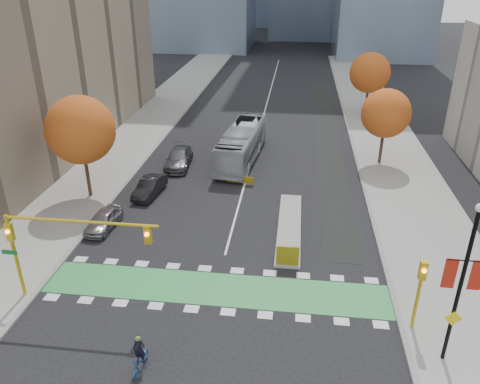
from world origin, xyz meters
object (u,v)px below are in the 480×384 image
(tree_west, at_px, (81,130))
(banner_lamppost, at_px, (462,280))
(traffic_signal_east, at_px, (420,285))
(tree_east_far, at_px, (370,73))
(parked_car_c, at_px, (179,158))
(traffic_signal_west, at_px, (57,238))
(parked_car_a, at_px, (103,220))
(hazard_board, at_px, (288,256))
(bus, at_px, (241,144))
(tree_east_near, at_px, (386,113))
(parked_car_b, at_px, (150,187))
(cyclist, at_px, (140,358))

(tree_west, height_order, banner_lamppost, banner_lamppost)
(traffic_signal_east, distance_m, banner_lamppost, 2.92)
(tree_east_far, bearing_deg, parked_car_c, -135.24)
(traffic_signal_east, xyz_separation_m, parked_car_c, (-17.00, 19.67, -1.97))
(banner_lamppost, bearing_deg, parked_car_c, 129.72)
(traffic_signal_west, distance_m, parked_car_a, 8.62)
(tree_west, relative_size, tree_east_far, 1.08)
(hazard_board, bearing_deg, tree_west, 154.01)
(bus, bearing_deg, banner_lamppost, -57.05)
(tree_east_near, height_order, traffic_signal_west, tree_east_near)
(traffic_signal_east, distance_m, parked_car_a, 21.12)
(hazard_board, relative_size, tree_east_far, 0.18)
(parked_car_a, xyz_separation_m, parked_car_c, (2.50, 11.81, 0.10))
(bus, relative_size, parked_car_a, 3.00)
(tree_east_near, distance_m, banner_lamppost, 24.51)
(parked_car_b, bearing_deg, tree_east_far, 58.49)
(bus, bearing_deg, traffic_signal_west, -102.17)
(tree_west, bearing_deg, traffic_signal_west, -71.98)
(tree_west, bearing_deg, parked_car_a, -57.19)
(parked_car_a, height_order, parked_car_c, parked_car_c)
(tree_west, xyz_separation_m, bus, (11.06, 9.44, -3.99))
(bus, bearing_deg, parked_car_a, -114.27)
(tree_east_far, height_order, parked_car_a, tree_east_far)
(traffic_signal_east, relative_size, cyclist, 2.08)
(tree_west, xyz_separation_m, cyclist, (9.63, -16.78, -4.96))
(hazard_board, distance_m, parked_car_c, 18.28)
(parked_car_b, bearing_deg, cyclist, -67.36)
(banner_lamppost, distance_m, cyclist, 14.60)
(hazard_board, xyz_separation_m, parked_car_a, (-13.00, 3.15, -0.14))
(cyclist, bearing_deg, traffic_signal_west, 146.58)
(parked_car_b, bearing_deg, tree_east_near, 31.94)
(banner_lamppost, xyz_separation_m, parked_car_b, (-18.87, 15.47, -3.92))
(tree_west, bearing_deg, traffic_signal_east, -29.07)
(parked_car_b, height_order, parked_car_c, parked_car_c)
(tree_west, distance_m, tree_east_far, 35.73)
(traffic_signal_west, bearing_deg, cyclist, -37.55)
(tree_east_near, relative_size, bus, 0.61)
(parked_car_a, distance_m, parked_car_c, 12.08)
(tree_west, bearing_deg, banner_lamppost, -31.68)
(banner_lamppost, relative_size, cyclist, 4.21)
(hazard_board, distance_m, parked_car_b, 14.35)
(traffic_signal_west, height_order, traffic_signal_east, traffic_signal_west)
(tree_west, relative_size, tree_east_near, 1.16)
(tree_east_near, xyz_separation_m, parked_car_a, (-21.00, -14.65, -4.20))
(traffic_signal_west, xyz_separation_m, parked_car_a, (-1.07, 7.86, -3.37))
(tree_east_near, height_order, parked_car_a, tree_east_near)
(cyclist, height_order, parked_car_a, cyclist)
(parked_car_a, bearing_deg, hazard_board, -9.41)
(tree_east_near, height_order, bus, tree_east_near)
(tree_east_near, height_order, banner_lamppost, banner_lamppost)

